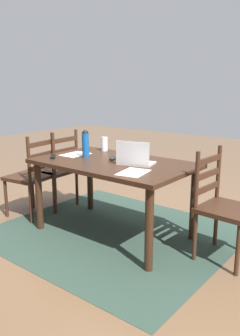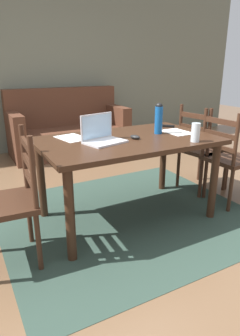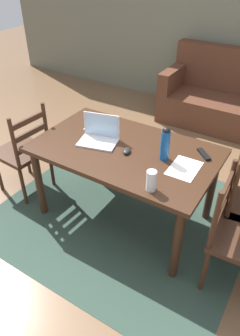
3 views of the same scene
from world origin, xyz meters
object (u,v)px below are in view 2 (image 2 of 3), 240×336
object	(u,v)px
chair_right_near	(228,158)
couch	(68,130)
water_bottle	(159,118)
dining_table	(127,149)
drinking_glass	(196,132)
tv_remote	(166,126)
computer_mouse	(135,137)
chair_right_far	(202,150)
laptop	(101,135)
chair_left_near	(8,202)

from	to	relation	value
chair_right_near	couch	bearing A→B (deg)	107.08
couch	water_bottle	world-z (taller)	water_bottle
dining_table	drinking_glass	world-z (taller)	drinking_glass
couch	tv_remote	xyz separation A→B (m)	(0.33, -2.11, 0.40)
computer_mouse	dining_table	bearing A→B (deg)	119.15
water_bottle	chair_right_far	bearing A→B (deg)	11.96
dining_table	laptop	distance (m)	0.29
tv_remote	chair_right_near	bearing A→B (deg)	-89.44
water_bottle	laptop	bearing A→B (deg)	-176.55
chair_right_far	water_bottle	distance (m)	0.84
chair_right_near	laptop	world-z (taller)	laptop
chair_left_near	couch	xyz separation A→B (m)	(1.32, 2.55, -0.11)
couch	water_bottle	xyz separation A→B (m)	(0.07, -2.33, 0.54)
chair_right_far	chair_right_near	size ratio (longest dim) A/B	1.00
dining_table	chair_right_far	distance (m)	1.08
chair_right_far	couch	size ratio (longest dim) A/B	0.53
laptop	water_bottle	xyz separation A→B (m)	(0.59, 0.04, 0.09)
chair_right_near	water_bottle	bearing A→B (deg)	163.00
water_bottle	couch	bearing A→B (deg)	91.83
chair_right_far	tv_remote	distance (m)	0.55
chair_right_near	tv_remote	bearing A→B (deg)	136.41
chair_left_near	laptop	xyz separation A→B (m)	(0.80, 0.18, 0.34)
chair_left_near	computer_mouse	distance (m)	1.15
laptop	computer_mouse	xyz separation A→B (m)	(0.30, -0.04, -0.04)
chair_right_near	laptop	xyz separation A→B (m)	(-1.30, 0.18, 0.34)
chair_right_far	tv_remote	xyz separation A→B (m)	(-0.46, 0.07, 0.30)
dining_table	laptop	xyz separation A→B (m)	(-0.25, -0.01, 0.15)
drinking_glass	tv_remote	size ratio (longest dim) A/B	0.91
computer_mouse	chair_right_far	bearing A→B (deg)	-3.05
couch	laptop	bearing A→B (deg)	-102.35
dining_table	drinking_glass	size ratio (longest dim) A/B	9.82
chair_left_near	water_bottle	world-z (taller)	water_bottle
dining_table	chair_right_near	size ratio (longest dim) A/B	1.60
couch	laptop	world-z (taller)	couch
chair_right_near	chair_left_near	world-z (taller)	same
laptop	chair_right_far	bearing A→B (deg)	8.13
chair_right_far	chair_left_near	world-z (taller)	same
couch	laptop	xyz separation A→B (m)	(-0.52, -2.36, 0.45)
chair_right_far	couch	bearing A→B (deg)	109.75
couch	tv_remote	bearing A→B (deg)	-81.21
chair_right_near	computer_mouse	bearing A→B (deg)	172.01
dining_table	couch	distance (m)	2.39
water_bottle	dining_table	bearing A→B (deg)	-175.15
chair_left_near	chair_right_near	bearing A→B (deg)	0.00
chair_right_far	drinking_glass	size ratio (longest dim) A/B	6.13
dining_table	water_bottle	bearing A→B (deg)	4.85
laptop	drinking_glass	distance (m)	0.77
water_bottle	tv_remote	world-z (taller)	water_bottle
drinking_glass	chair_right_far	bearing A→B (deg)	41.37
chair_right_near	computer_mouse	distance (m)	1.06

